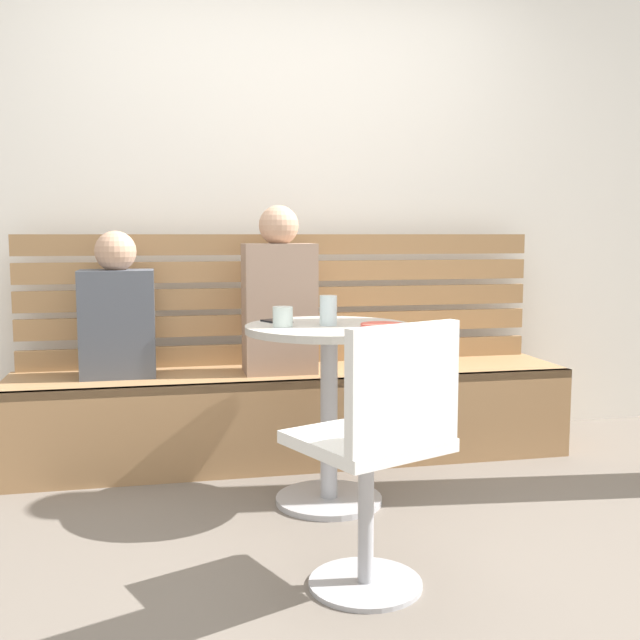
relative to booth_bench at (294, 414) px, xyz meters
name	(u,v)px	position (x,y,z in m)	size (l,w,h in m)	color
ground	(356,560)	(0.00, -1.20, -0.22)	(8.00, 8.00, 0.00)	#70665B
back_wall	(278,169)	(0.00, 0.44, 1.23)	(5.20, 0.10, 2.90)	silver
booth_bench	(294,414)	(0.00, 0.00, 0.00)	(2.70, 0.52, 0.44)	#A87C51
booth_backrest	(285,298)	(0.00, 0.24, 0.56)	(2.65, 0.04, 0.66)	#9A7249
cafe_table	(329,379)	(0.03, -0.64, 0.30)	(0.68, 0.68, 0.74)	#ADADB2
white_chair	(380,447)	(0.01, -1.44, 0.24)	(0.52, 0.52, 0.85)	#ADADB2
person_adult	(279,298)	(-0.07, -0.02, 0.58)	(0.34, 0.22, 0.80)	#9E7F6B
person_child_left	(117,312)	(-0.83, 0.03, 0.52)	(0.34, 0.22, 0.68)	#4C515B
cup_glass_short	(283,317)	(-0.16, -0.65, 0.56)	(0.08, 0.08, 0.08)	silver
cup_glass_tall	(328,310)	(0.03, -0.64, 0.58)	(0.07, 0.07, 0.12)	silver
plate_small	(382,325)	(0.23, -0.73, 0.52)	(0.17, 0.17, 0.01)	#DB4C42
phone_on_table	(277,321)	(-0.16, -0.50, 0.52)	(0.07, 0.14, 0.01)	black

